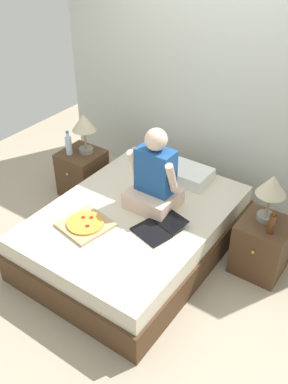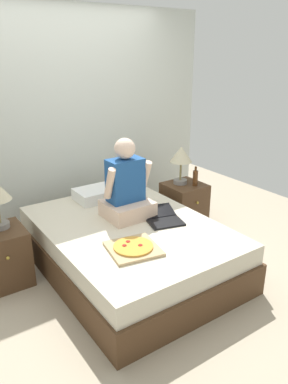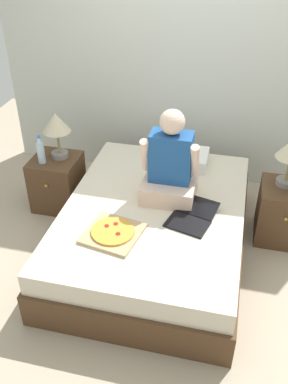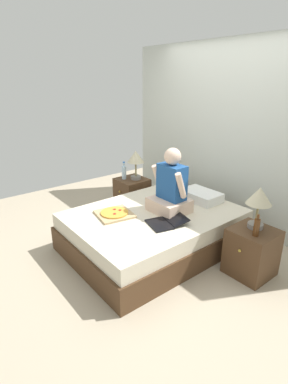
% 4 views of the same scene
% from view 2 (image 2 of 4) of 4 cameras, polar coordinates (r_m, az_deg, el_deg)
% --- Properties ---
extents(ground_plane, '(5.79, 5.79, 0.00)m').
position_cam_2_polar(ground_plane, '(3.77, -2.21, -11.50)').
color(ground_plane, tan).
extents(wall_back, '(3.79, 0.12, 2.50)m').
position_cam_2_polar(wall_back, '(4.48, -12.13, 10.55)').
color(wall_back, silver).
rests_on(wall_back, ground).
extents(bed, '(1.50, 2.04, 0.48)m').
position_cam_2_polar(bed, '(3.65, -2.26, -8.38)').
color(bed, '#4C331E').
rests_on(bed, ground).
extents(nightstand_left, '(0.44, 0.47, 0.53)m').
position_cam_2_polar(nightstand_left, '(3.67, -20.84, -9.25)').
color(nightstand_left, '#4C331E').
rests_on(nightstand_left, ground).
extents(nightstand_right, '(0.44, 0.47, 0.53)m').
position_cam_2_polar(nightstand_right, '(4.55, 6.11, -1.94)').
color(nightstand_right, '#4C331E').
rests_on(nightstand_right, ground).
extents(lamp_on_right_nightstand, '(0.26, 0.26, 0.45)m').
position_cam_2_polar(lamp_on_right_nightstand, '(4.37, 5.68, 5.33)').
color(lamp_on_right_nightstand, gray).
rests_on(lamp_on_right_nightstand, nightstand_right).
extents(beer_bottle, '(0.06, 0.06, 0.23)m').
position_cam_2_polar(beer_bottle, '(4.40, 7.82, 2.18)').
color(beer_bottle, '#512D14').
rests_on(beer_bottle, nightstand_right).
extents(pillow, '(0.52, 0.34, 0.12)m').
position_cam_2_polar(pillow, '(4.15, -6.79, -0.20)').
color(pillow, white).
rests_on(pillow, bed).
extents(person_seated, '(0.47, 0.40, 0.78)m').
position_cam_2_polar(person_seated, '(3.61, -2.71, 0.52)').
color(person_seated, beige).
rests_on(person_seated, bed).
extents(laptop, '(0.41, 0.48, 0.07)m').
position_cam_2_polar(laptop, '(3.61, 2.94, -4.07)').
color(laptop, black).
rests_on(laptop, bed).
extents(pizza_box, '(0.47, 0.47, 0.04)m').
position_cam_2_polar(pizza_box, '(3.10, -1.65, -8.52)').
color(pizza_box, tan).
rests_on(pizza_box, bed).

